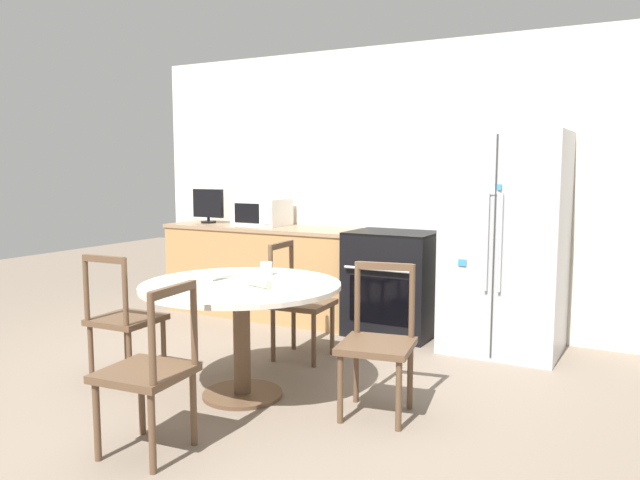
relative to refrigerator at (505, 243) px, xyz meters
The scene contains 15 objects.
ground_plane 2.66m from the refrigerator, 118.35° to the right, with size 14.00×14.00×0.00m, color gray.
back_wall 1.34m from the refrigerator, 159.88° to the left, with size 5.20×0.10×2.60m.
kitchen_counter 2.42m from the refrigerator, behind, with size 2.05×0.64×0.90m.
refrigerator is the anchor object (origin of this frame).
oven_range 1.06m from the refrigerator, behind, with size 0.75×0.68×1.08m.
microwave 2.44m from the refrigerator, behind, with size 0.50×0.40×0.27m.
countertop_tv 3.08m from the refrigerator, behind, with size 0.36×0.16×0.35m.
dining_table 2.26m from the refrigerator, 123.67° to the right, with size 1.28×1.28×0.75m.
dining_chair_near 3.03m from the refrigerator, 113.01° to the right, with size 0.46×0.46×0.90m.
dining_chair_far 1.71m from the refrigerator, 144.07° to the right, with size 0.45×0.45×0.90m.
dining_chair_left 2.97m from the refrigerator, 136.59° to the right, with size 0.44×0.44×0.90m.
dining_chair_right 1.80m from the refrigerator, 101.78° to the right, with size 0.49×0.49×0.90m.
candle_glass 2.00m from the refrigerator, 129.42° to the right, with size 0.08×0.08×0.09m.
folded_napkin 2.20m from the refrigerator, 119.14° to the right, with size 0.19×0.10×0.05m.
mail_stack 2.29m from the refrigerator, 131.29° to the right, with size 0.31×0.35×0.02m.
Camera 1 is at (2.28, -2.84, 1.49)m, focal length 35.00 mm.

